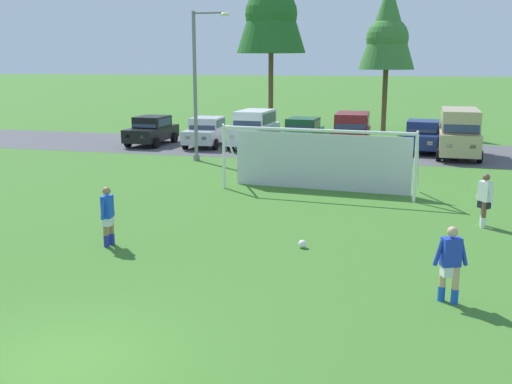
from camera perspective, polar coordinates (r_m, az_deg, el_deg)
ground_plane at (r=24.06m, az=1.34°, el=0.65°), size 400.00×400.00×0.00m
parking_lot_strip at (r=34.31m, az=5.41°, el=4.14°), size 52.00×8.40×0.01m
soccer_ball at (r=16.04m, az=4.49°, el=-5.01°), size 0.22×0.22×0.22m
soccer_goal at (r=22.97m, az=6.14°, el=3.29°), size 7.55×2.52×2.57m
player_striker_near at (r=16.48m, az=-14.09°, el=-2.30°), size 0.30×0.75×1.64m
player_midfield_center at (r=12.90m, az=18.21°, el=-6.68°), size 0.74×0.37×1.64m
player_defender_far at (r=19.14m, az=21.16°, el=-0.75°), size 0.49×0.66×1.64m
parked_car_slot_far_left at (r=36.42m, az=-10.03°, el=5.87°), size 2.14×4.25×1.72m
parked_car_slot_left at (r=35.32m, az=-4.76°, el=5.82°), size 2.16×4.26×1.72m
parked_car_slot_center_left at (r=34.75m, az=-0.16°, el=6.15°), size 2.31×4.69×2.16m
parked_car_slot_center at (r=34.82m, az=4.50°, el=5.73°), size 2.19×4.28×1.72m
parked_car_slot_center_right at (r=33.40m, az=9.22°, el=5.73°), size 2.25×4.66×2.16m
parked_car_slot_right at (r=34.46m, az=15.75°, el=5.23°), size 2.25×4.31×1.72m
parked_car_slot_far_right at (r=32.77m, az=18.99°, el=5.50°), size 2.27×4.84×2.52m
tree_left_edge at (r=44.21m, az=1.48°, el=17.95°), size 5.00×5.00×13.34m
tree_mid_left at (r=44.00m, az=12.59°, el=15.18°), size 3.95×3.95×10.54m
street_lamp at (r=29.88m, az=-5.58°, el=10.24°), size 2.00×0.32×7.33m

